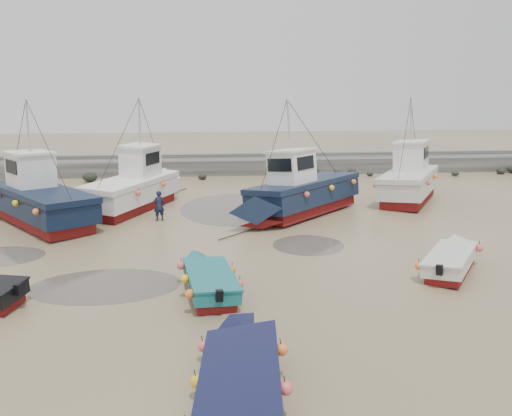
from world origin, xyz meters
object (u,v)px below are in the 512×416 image
Objects in this scene: dinghy_1 at (245,369)px; cabin_boat_2 at (299,192)px; cabin_boat_0 at (35,198)px; cabin_boat_3 at (412,178)px; cabin_boat_1 at (138,185)px; dinghy_2 at (208,277)px; dinghy_3 at (454,257)px; person at (160,221)px.

dinghy_1 is 0.75× the size of cabin_boat_2.
cabin_boat_0 is 21.63m from cabin_boat_3.
cabin_boat_1 is at bearing -145.28° from cabin_boat_3.
cabin_boat_3 is (16.56, 0.50, 0.03)m from cabin_boat_1.
dinghy_1 is 16.35m from cabin_boat_2.
cabin_boat_2 and cabin_boat_3 have the same top height.
dinghy_2 is at bearing 110.23° from cabin_boat_2.
cabin_boat_0 reaches higher than dinghy_2.
dinghy_1 is 0.68× the size of cabin_boat_1.
dinghy_1 and dinghy_2 have the same top height.
cabin_boat_0 reaches higher than dinghy_3.
cabin_boat_0 is at bearing 47.00° from cabin_boat_2.
cabin_boat_2 reaches higher than dinghy_3.
dinghy_1 and dinghy_3 have the same top height.
dinghy_1 is 0.69× the size of cabin_boat_0.
dinghy_1 is 0.76× the size of cabin_boat_3.
cabin_boat_1 is at bearing 109.94° from dinghy_1.
dinghy_2 is 0.60× the size of cabin_boat_0.
person is at bearing -134.02° from cabin_boat_3.
dinghy_2 and dinghy_3 have the same top height.
dinghy_2 is at bearing -88.04° from cabin_boat_0.
person is (-11.93, 8.46, -0.55)m from dinghy_3.
cabin_boat_3 reaches higher than dinghy_1.
dinghy_1 is at bearing -98.18° from cabin_boat_0.
dinghy_3 is 0.60× the size of cabin_boat_3.
dinghy_1 is 19.11m from cabin_boat_1.
person is at bearing -42.10° from cabin_boat_0.
dinghy_3 is at bearing 163.39° from cabin_boat_2.
dinghy_3 is 12.39m from cabin_boat_3.
cabin_boat_1 is at bearing -86.51° from person.
cabin_boat_2 is 1.02× the size of cabin_boat_3.
dinghy_3 is 0.54× the size of cabin_boat_1.
person is at bearing -38.31° from cabin_boat_1.
cabin_boat_1 is (-4.87, 18.46, 0.81)m from dinghy_1.
cabin_boat_0 is 0.98× the size of cabin_boat_1.
person is at bearing 96.06° from dinghy_2.
cabin_boat_3 is (11.69, 18.97, 0.83)m from dinghy_1.
dinghy_2 is at bearing -100.73° from cabin_boat_3.
cabin_boat_3 is at bearing 112.29° from dinghy_3.
dinghy_2 is 0.59× the size of cabin_boat_1.
cabin_boat_0 is (-8.84, 9.89, 0.76)m from dinghy_2.
dinghy_3 is 3.16× the size of person.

